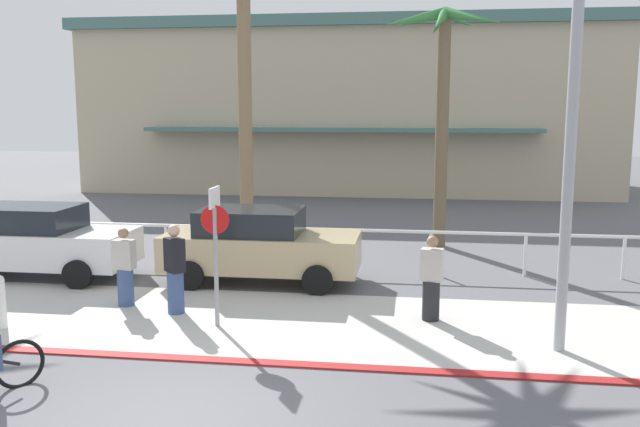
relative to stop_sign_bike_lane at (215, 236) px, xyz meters
name	(u,v)px	position (x,y,z in m)	size (l,w,h in m)	color
ground_plane	(305,255)	(0.60, 6.16, -1.68)	(80.00, 80.00, 0.00)	#5B5B60
sidewalk_strip	(254,321)	(0.60, 0.36, -1.67)	(44.00, 4.00, 0.02)	beige
curb_paint	(224,360)	(0.60, -1.64, -1.66)	(44.00, 0.24, 0.03)	maroon
building_backdrop	(350,107)	(0.20, 22.82, 2.30)	(25.02, 10.72, 7.92)	#BCAD8E
rail_fence	(295,235)	(0.60, 4.66, -0.84)	(24.41, 0.08, 1.04)	white
stop_sign_bike_lane	(215,236)	(0.00, 0.00, 0.00)	(0.52, 0.56, 2.56)	gray
bollard_0	(0,301)	(-3.81, -0.67, -1.16)	(0.20, 0.20, 1.00)	white
streetlight_curb	(577,86)	(5.90, -0.66, 2.60)	(0.24, 2.54, 7.50)	#9EA0A5
palm_tree_2	(244,21)	(-0.99, 6.26, 4.49)	(3.72, 3.53, 7.96)	#846B4C
palm_tree_3	(442,69)	(4.20, 7.92, 3.32)	(3.37, 2.73, 6.67)	brown
car_white_1	(37,241)	(-5.24, 2.98, -0.81)	(4.40, 2.02, 1.69)	white
car_tan_2	(259,245)	(0.04, 3.23, -0.81)	(4.40, 2.02, 1.69)	tan
pedestrian_0	(431,282)	(3.85, 0.89, -0.93)	(0.44, 0.38, 1.62)	#232326
pedestrian_1	(125,271)	(-2.18, 1.00, -0.94)	(0.42, 0.35, 1.60)	#384C7A
pedestrian_2	(175,273)	(-1.01, 0.65, -0.86)	(0.47, 0.46, 1.75)	#384C7A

